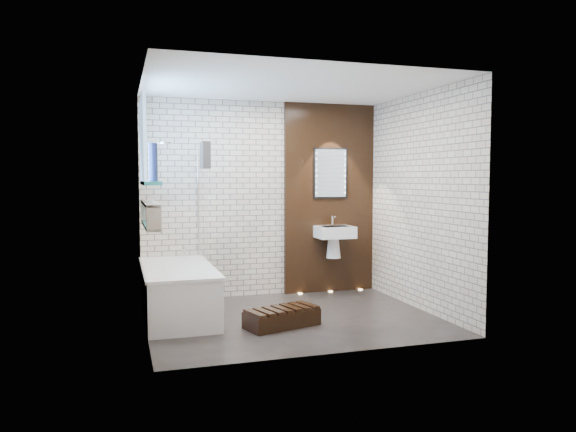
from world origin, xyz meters
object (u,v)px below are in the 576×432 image
object	(u,v)px
bathtub	(178,292)
washbasin	(335,236)
bath_screen	(202,203)
led_mirror	(331,173)
walnut_step	(282,318)

from	to	relation	value
bathtub	washbasin	bearing A→B (deg)	16.01
bath_screen	washbasin	distance (m)	1.89
washbasin	led_mirror	xyz separation A→B (m)	(0.00, 0.16, 0.86)
led_mirror	walnut_step	distance (m)	2.48
bath_screen	washbasin	world-z (taller)	bath_screen
bathtub	walnut_step	distance (m)	1.28
bath_screen	led_mirror	distance (m)	1.89
washbasin	bathtub	bearing A→B (deg)	-163.99
bathtub	bath_screen	bearing A→B (deg)	51.10
bathtub	led_mirror	size ratio (longest dim) A/B	2.49
bathtub	bath_screen	size ratio (longest dim) A/B	1.24
bathtub	washbasin	world-z (taller)	washbasin
led_mirror	bathtub	bearing A→B (deg)	-160.22
washbasin	walnut_step	world-z (taller)	washbasin
washbasin	walnut_step	bearing A→B (deg)	-130.12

